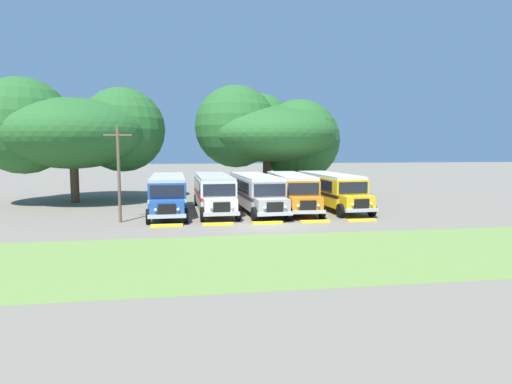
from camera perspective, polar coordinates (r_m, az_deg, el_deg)
The scene contains 15 objects.
ground_plane at distance 27.94m, azimuth 1.65°, elevation -4.32°, with size 220.00×220.00×0.00m, color slate.
foreground_grass_strip at distance 20.29m, azimuth 5.89°, elevation -8.23°, with size 80.00×9.69×0.01m, color olive.
parked_bus_slot_0 at distance 33.51m, azimuth -11.51°, elevation -0.01°, with size 2.94×10.87×2.82m.
parked_bus_slot_1 at distance 33.93m, azimuth -5.61°, elevation 0.15°, with size 2.96×10.88×2.82m.
parked_bus_slot_2 at distance 33.76m, azimuth -0.04°, elevation 0.15°, with size 3.27×10.93×2.82m.
parked_bus_slot_3 at distance 34.84m, azimuth 4.64°, elevation 0.31°, with size 3.01×10.88×2.82m.
parked_bus_slot_4 at distance 35.99m, azimuth 9.78°, elevation 0.42°, with size 3.19×10.91×2.82m.
curb_wheelstop_0 at distance 27.79m, azimuth -11.65°, elevation -4.33°, with size 2.00×0.36×0.15m, color yellow.
curb_wheelstop_1 at distance 27.83m, azimuth -5.01°, elevation -4.22°, with size 2.00×0.36×0.15m, color yellow.
curb_wheelstop_2 at distance 28.23m, azimuth 1.53°, elevation -4.06°, with size 2.00×0.36×0.15m, color yellow.
curb_wheelstop_3 at distance 28.98m, azimuth 7.81°, elevation -3.85°, with size 2.00×0.36×0.15m, color yellow.
curb_wheelstop_4 at distance 30.06m, azimuth 13.69°, elevation -3.62°, with size 2.00×0.36×0.15m, color yellow.
broad_shade_tree at distance 46.88m, azimuth 1.62°, elevation 7.73°, with size 15.91×15.93×11.21m.
secondary_tree at distance 42.63m, azimuth -22.90°, elevation 7.39°, with size 15.87×13.34×10.90m.
utility_pole at distance 29.82m, azimuth -17.61°, elevation 2.67°, with size 1.80×0.20×6.36m.
Camera 1 is at (-5.10, -27.02, 4.92)m, focal length 30.39 mm.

